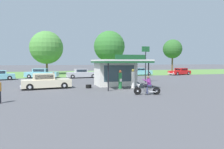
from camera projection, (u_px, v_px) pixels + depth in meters
ground_plane at (125, 90)px, 20.44m from camera, size 300.00×300.00×0.00m
grass_verge_strip at (80, 73)px, 49.05m from camera, size 120.00×24.00×0.01m
service_station_kiosk at (116, 71)px, 23.91m from camera, size 5.10×6.58×3.45m
gas_pump_nearside at (120, 81)px, 20.52m from camera, size 0.44×0.44×1.93m
gas_pump_offside at (133, 80)px, 20.92m from camera, size 0.44×0.44×2.04m
motorcycle_with_rider at (148, 87)px, 17.37m from camera, size 2.21×0.84×1.58m
featured_classic_sedan at (46, 82)px, 21.30m from camera, size 5.20×2.29×1.56m
parked_car_back_row_centre_right at (180, 72)px, 43.43m from camera, size 5.40×3.04×1.41m
parked_car_back_row_centre at (139, 72)px, 42.01m from camera, size 5.36×2.14×1.47m
parked_car_back_row_right at (119, 73)px, 36.73m from camera, size 5.13×2.17×1.51m
parked_car_back_row_far_right at (42, 74)px, 35.30m from camera, size 5.82×3.29×1.58m
parked_car_second_row_spare at (82, 74)px, 35.31m from camera, size 5.44×2.15×1.52m
bystander_leaning_by_kiosk at (54, 78)px, 25.44m from camera, size 0.34×0.34×1.51m
tree_oak_far_left at (47, 48)px, 44.95m from camera, size 7.13×7.13×9.40m
tree_oak_far_right at (109, 47)px, 47.04m from camera, size 7.04×7.04×9.75m
tree_oak_centre at (173, 50)px, 54.42m from camera, size 4.97×4.97×8.60m
roadside_pole_sign at (146, 58)px, 27.35m from camera, size 1.10×0.12×4.79m
spare_tire_stack at (89, 86)px, 21.72m from camera, size 0.60×0.60×0.36m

